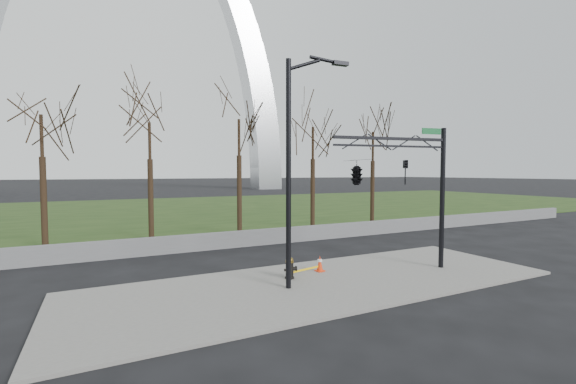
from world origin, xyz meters
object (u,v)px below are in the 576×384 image
traffic_cone (320,264)px  traffic_signal_mast (374,172)px  street_light (295,157)px  fire_hydrant (290,268)px

traffic_cone → traffic_signal_mast: traffic_signal_mast is taller
street_light → traffic_signal_mast: bearing=9.1°
fire_hydrant → street_light: 4.33m
street_light → traffic_signal_mast: 3.75m
street_light → traffic_signal_mast: (3.70, 0.25, -0.55)m
traffic_cone → traffic_signal_mast: 4.30m
fire_hydrant → traffic_signal_mast: size_ratio=0.15×
traffic_signal_mast → fire_hydrant: bearing=177.0°
fire_hydrant → traffic_cone: 1.62m
traffic_cone → traffic_signal_mast: (1.78, -1.18, 3.73)m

